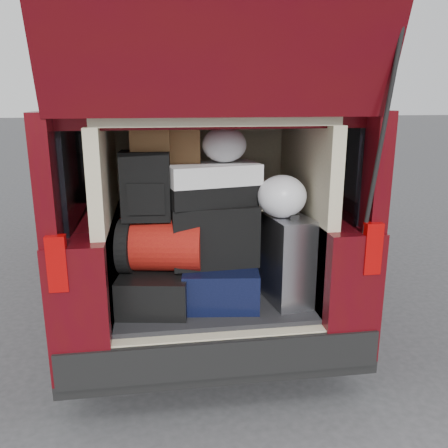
% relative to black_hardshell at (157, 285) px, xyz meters
% --- Properties ---
extents(ground, '(80.00, 80.00, 0.00)m').
position_rel_black_hardshell_xyz_m(ground, '(0.36, -0.15, -0.67)').
color(ground, '#313133').
rests_on(ground, ground).
extents(minivan, '(1.90, 5.35, 2.77)m').
position_rel_black_hardshell_xyz_m(minivan, '(0.36, 1.70, 0.24)').
color(minivan, black).
rests_on(minivan, ground).
extents(load_floor, '(1.24, 1.05, 0.55)m').
position_rel_black_hardshell_xyz_m(load_floor, '(0.36, 0.12, -0.39)').
color(load_floor, black).
rests_on(load_floor, ground).
extents(black_hardshell, '(0.52, 0.65, 0.24)m').
position_rel_black_hardshell_xyz_m(black_hardshell, '(0.00, 0.00, 0.00)').
color(black_hardshell, black).
rests_on(black_hardshell, load_floor).
extents(navy_hardshell, '(0.54, 0.63, 0.25)m').
position_rel_black_hardshell_xyz_m(navy_hardshell, '(0.42, 0.01, 0.01)').
color(navy_hardshell, black).
rests_on(navy_hardshell, load_floor).
extents(silver_roller, '(0.29, 0.41, 0.57)m').
position_rel_black_hardshell_xyz_m(silver_roller, '(0.84, -0.10, 0.17)').
color(silver_roller, silver).
rests_on(silver_roller, load_floor).
extents(red_duffel, '(0.56, 0.42, 0.33)m').
position_rel_black_hardshell_xyz_m(red_duffel, '(0.04, -0.02, 0.28)').
color(red_duffel, maroon).
rests_on(red_duffel, black_hardshell).
extents(black_soft_case, '(0.56, 0.35, 0.39)m').
position_rel_black_hardshell_xyz_m(black_soft_case, '(0.37, 0.02, 0.33)').
color(black_soft_case, black).
rests_on(black_soft_case, navy_hardshell).
extents(backpack, '(0.31, 0.20, 0.42)m').
position_rel_black_hardshell_xyz_m(backpack, '(-0.04, -0.02, 0.66)').
color(backpack, black).
rests_on(backpack, red_duffel).
extents(twotone_duffel, '(0.62, 0.40, 0.25)m').
position_rel_black_hardshell_xyz_m(twotone_duffel, '(0.37, 0.02, 0.65)').
color(twotone_duffel, silver).
rests_on(twotone_duffel, black_soft_case).
extents(grocery_sack_lower, '(0.25, 0.21, 0.21)m').
position_rel_black_hardshell_xyz_m(grocery_sack_lower, '(-0.00, 0.03, 0.98)').
color(grocery_sack_lower, brown).
rests_on(grocery_sack_lower, backpack).
extents(grocery_sack_upper, '(0.22, 0.18, 0.21)m').
position_rel_black_hardshell_xyz_m(grocery_sack_upper, '(0.19, 0.12, 0.88)').
color(grocery_sack_upper, brown).
rests_on(grocery_sack_upper, twotone_duffel).
extents(plastic_bag_center, '(0.28, 0.27, 0.22)m').
position_rel_black_hardshell_xyz_m(plastic_bag_center, '(0.45, 0.07, 0.89)').
color(plastic_bag_center, silver).
rests_on(plastic_bag_center, twotone_duffel).
extents(plastic_bag_right, '(0.33, 0.31, 0.27)m').
position_rel_black_hardshell_xyz_m(plastic_bag_right, '(0.79, -0.10, 0.58)').
color(plastic_bag_right, silver).
rests_on(plastic_bag_right, silver_roller).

